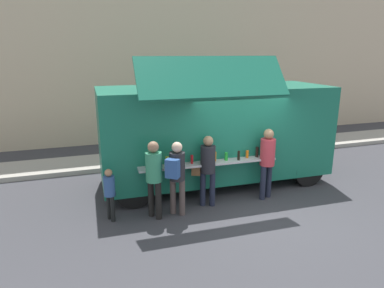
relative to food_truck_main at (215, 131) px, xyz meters
name	(u,v)px	position (x,y,z in m)	size (l,w,h in m)	color
ground_plane	(252,207)	(0.26, -1.79, -1.49)	(60.00, 60.00, 0.00)	#38383D
curb_strip	(68,166)	(-4.00, 2.62, -1.42)	(28.00, 1.60, 0.15)	#9E998E
building_behind	(87,42)	(-3.00, 6.52, 2.51)	(32.00, 2.40, 8.00)	#CCB595
food_truck_main	(215,131)	(0.00, 0.00, 0.00)	(6.25, 3.05, 3.52)	#196C53
trash_bin	(282,139)	(3.70, 2.32, -1.06)	(0.60, 0.60, 0.86)	#2B6138
customer_front_ordering	(207,165)	(-0.74, -1.35, -0.46)	(0.56, 0.40, 1.74)	#1E2235
customer_mid_with_backpack	(177,171)	(-1.57, -1.60, -0.44)	(0.51, 0.55, 1.71)	#514340
customer_rear_waiting	(154,173)	(-2.07, -1.56, -0.44)	(0.36, 0.36, 1.77)	black
customer_extra_browsing	(267,158)	(0.82, -1.41, -0.42)	(0.37, 0.37, 1.80)	#202437
child_near_queue	(110,190)	(-3.02, -1.39, -0.78)	(0.24, 0.24, 1.19)	black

